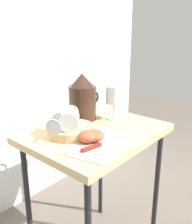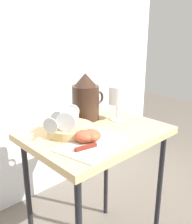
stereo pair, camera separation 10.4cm
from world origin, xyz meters
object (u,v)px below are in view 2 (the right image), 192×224
object	(u,v)px
knife	(95,145)
apple_half_right	(91,135)
wine_glass_tipped_far	(62,118)
table	(96,145)
wine_glass_tipped_near	(68,119)
wine_glass_upright	(117,97)
basket_tray	(71,129)
pitcher	(86,101)
apple_half_left	(85,136)

from	to	relation	value
knife	apple_half_right	bearing A→B (deg)	64.19
wine_glass_tipped_far	apple_half_right	xyz separation A→B (m)	(0.03, -0.13, -0.04)
table	wine_glass_tipped_near	size ratio (longest dim) A/B	4.42
wine_glass_tipped_near	wine_glass_upright	bearing A→B (deg)	-0.53
basket_tray	wine_glass_tipped_far	world-z (taller)	wine_glass_tipped_far
table	pitcher	bearing A→B (deg)	65.12
wine_glass_upright	apple_half_left	bearing A→B (deg)	-162.38
wine_glass_upright	apple_half_left	xyz separation A→B (m)	(-0.27, -0.09, -0.09)
wine_glass_upright	wine_glass_tipped_near	bearing A→B (deg)	179.47
wine_glass_tipped_near	table	bearing A→B (deg)	-13.44
pitcher	knife	xyz separation A→B (m)	(-0.18, -0.26, -0.08)
apple_half_left	knife	size ratio (longest dim) A/B	0.34
table	pitcher	distance (m)	0.22
wine_glass_upright	apple_half_right	distance (m)	0.28
wine_glass_upright	pitcher	bearing A→B (deg)	130.48
wine_glass_tipped_far	apple_half_right	size ratio (longest dim) A/B	1.99
table	apple_half_right	xyz separation A→B (m)	(-0.09, -0.07, 0.09)
pitcher	apple_half_right	size ratio (longest dim) A/B	2.81
wine_glass_upright	wine_glass_tipped_near	size ratio (longest dim) A/B	1.07
apple_half_left	knife	bearing A→B (deg)	-90.09
table	wine_glass_tipped_near	world-z (taller)	wine_glass_tipped_near
table	basket_tray	distance (m)	0.14
table	apple_half_right	bearing A→B (deg)	-142.52
wine_glass_upright	apple_half_right	bearing A→B (deg)	-158.81
wine_glass_upright	knife	distance (m)	0.33
pitcher	wine_glass_upright	distance (m)	0.15
basket_tray	wine_glass_tipped_far	bearing A→B (deg)	144.52
wine_glass_upright	wine_glass_tipped_far	xyz separation A→B (m)	(-0.29, 0.04, -0.04)
wine_glass_upright	apple_half_right	xyz separation A→B (m)	(-0.25, -0.10, -0.09)
wine_glass_tipped_near	basket_tray	bearing A→B (deg)	31.97
wine_glass_tipped_far	apple_half_left	distance (m)	0.13
pitcher	apple_half_right	bearing A→B (deg)	-126.80
wine_glass_upright	table	bearing A→B (deg)	-170.45
table	knife	distance (m)	0.18
wine_glass_tipped_near	knife	distance (m)	0.16
apple_half_right	wine_glass_upright	bearing A→B (deg)	21.19
basket_tray	wine_glass_upright	bearing A→B (deg)	-3.71
apple_half_left	pitcher	bearing A→B (deg)	47.99
pitcher	apple_half_left	xyz separation A→B (m)	(-0.18, -0.20, -0.06)
apple_half_left	wine_glass_upright	bearing A→B (deg)	17.62
wine_glass_tipped_far	pitcher	bearing A→B (deg)	21.66
table	wine_glass_tipped_far	bearing A→B (deg)	153.76
pitcher	wine_glass_upright	bearing A→B (deg)	-49.52
pitcher	apple_half_left	distance (m)	0.27
knife	wine_glass_tipped_far	bearing A→B (deg)	93.80
pitcher	wine_glass_tipped_far	world-z (taller)	pitcher
wine_glass_tipped_far	apple_half_left	bearing A→B (deg)	-84.40
apple_half_left	apple_half_right	bearing A→B (deg)	-25.14
basket_tray	apple_half_right	bearing A→B (deg)	-86.01
apple_half_left	apple_half_right	world-z (taller)	same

